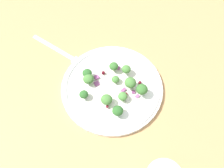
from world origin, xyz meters
TOP-DOWN VIEW (x-y plane):
  - ground_plane at (0.00, 0.00)cm, footprint 180.00×180.00cm
  - plate at (1.87, 2.91)cm, footprint 26.75×26.75cm
  - dressing_pool at (1.87, 2.91)cm, footprint 15.52×15.52cm
  - broccoli_floret_0 at (2.95, 4.25)cm, footprint 2.02×2.02cm
  - broccoli_floret_1 at (-5.55, 0.58)cm, footprint 2.29×2.29cm
  - broccoli_floret_2 at (0.32, -1.66)cm, footprint 2.86×2.86cm
  - broccoli_floret_3 at (-4.05, 4.73)cm, footprint 2.84×2.84cm
  - broccoli_floret_4 at (6.06, 6.55)cm, footprint 2.41×2.41cm
  - broccoli_floret_5 at (-4.26, 6.39)cm, footprint 2.52×2.52cm
  - broccoli_floret_6 at (4.10, -1.10)cm, footprint 2.35×2.35cm
  - broccoli_floret_7 at (2.37, -4.92)cm, footprint 2.72×2.72cm
  - broccoli_floret_8 at (6.48, 2.22)cm, footprint 2.99×2.99cm
  - broccoli_floret_9 at (9.11, 0.43)cm, footprint 2.95×2.95cm
  - broccoli_floret_10 at (2.89, 7.86)cm, footprint 2.41×2.41cm
  - cranberry_0 at (-0.20, 7.02)cm, footprint 0.99×0.99cm
  - cranberry_1 at (5.14, -0.41)cm, footprint 0.90×0.90cm
  - cranberry_2 at (-0.71, -0.24)cm, footprint 0.71×0.71cm
  - cranberry_3 at (9.26, 2.98)cm, footprint 0.96×0.96cm
  - cranberry_4 at (0.03, -3.02)cm, footprint 0.78×0.78cm
  - onion_bit_0 at (-1.96, 5.96)cm, footprint 1.58×1.60cm
  - onion_bit_1 at (7.15, 0.52)cm, footprint 1.04×1.01cm
  - onion_bit_2 at (7.99, -0.75)cm, footprint 1.39×1.31cm
  - onion_bit_3 at (4.24, 8.25)cm, footprint 1.26×1.33cm
  - onion_bit_4 at (4.70, 1.35)cm, footprint 1.60×1.52cm
  - onion_bit_5 at (-2.03, 4.11)cm, footprint 1.71×1.72cm
  - fork at (-11.41, 16.62)cm, footprint 15.32×13.44cm

SIDE VIEW (x-z plane):
  - ground_plane at x=0.00cm, z-range -2.00..0.00cm
  - fork at x=-11.41cm, z-range 0.00..0.50cm
  - plate at x=1.87cm, z-range 0.01..1.71cm
  - dressing_pool at x=1.87cm, z-range 1.20..1.40cm
  - onion_bit_2 at x=7.99cm, z-range 1.24..1.62cm
  - onion_bit_5 at x=-2.03cm, z-range 1.32..1.77cm
  - onion_bit_1 at x=7.15cm, z-range 1.31..1.87cm
  - onion_bit_3 at x=4.24cm, z-range 1.52..1.83cm
  - onion_bit_4 at x=4.70cm, z-range 1.52..1.93cm
  - cranberry_2 at x=-0.71cm, z-range 1.39..2.10cm
  - cranberry_3 at x=9.26cm, z-range 1.31..2.27cm
  - onion_bit_0 at x=-1.96cm, z-range 1.70..2.07cm
  - cranberry_1 at x=5.14cm, z-range 1.43..2.33cm
  - cranberry_0 at x=-0.20cm, z-range 1.45..2.45cm
  - cranberry_4 at x=0.03cm, z-range 1.75..2.53cm
  - broccoli_floret_0 at x=2.95cm, z-range 1.53..3.58cm
  - broccoli_floret_1 at x=-5.55cm, z-range 1.74..4.06cm
  - broccoli_floret_6 at x=4.10cm, z-range 1.78..4.16cm
  - broccoli_floret_7 at x=2.37cm, z-range 1.73..4.48cm
  - broccoli_floret_2 at x=0.32cm, z-range 1.76..4.66cm
  - broccoli_floret_3 at x=-4.05cm, z-range 1.86..4.73cm
  - broccoli_floret_10 at x=2.89cm, z-range 2.12..4.56cm
  - broccoli_floret_4 at x=6.06cm, z-range 2.16..4.61cm
  - broccoli_floret_5 at x=-4.26cm, z-range 2.20..4.75cm
  - broccoli_floret_9 at x=9.11cm, z-range 2.13..5.12cm
  - broccoli_floret_8 at x=6.48cm, z-range 2.14..5.17cm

